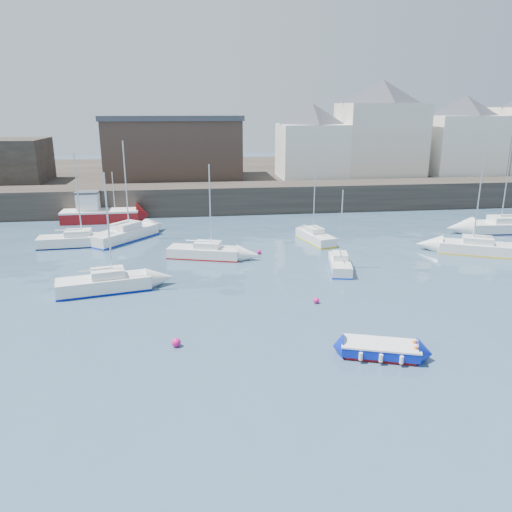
{
  "coord_description": "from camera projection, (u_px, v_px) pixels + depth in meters",
  "views": [
    {
      "loc": [
        -4.41,
        -20.5,
        11.3
      ],
      "look_at": [
        0.0,
        12.0,
        1.5
      ],
      "focal_mm": 35.0,
      "sensor_mm": 36.0,
      "label": 1
    }
  ],
  "objects": [
    {
      "name": "sailboat_e",
      "position": [
        76.0,
        240.0,
        42.17
      ],
      "size": [
        6.13,
        2.31,
        7.74
      ],
      "color": "white",
      "rests_on": "ground"
    },
    {
      "name": "buoy_mid",
      "position": [
        316.0,
        303.0,
        29.98
      ],
      "size": [
        0.35,
        0.35,
        0.35
      ],
      "primitive_type": "sphere",
      "color": "#D6126F",
      "rests_on": "ground"
    },
    {
      "name": "bldg_east_d",
      "position": [
        312.0,
        140.0,
        61.98
      ],
      "size": [
        11.14,
        11.14,
        8.95
      ],
      "color": "white",
      "rests_on": "land_strip"
    },
    {
      "name": "buoy_far",
      "position": [
        259.0,
        254.0,
        40.03
      ],
      "size": [
        0.37,
        0.37,
        0.37
      ],
      "primitive_type": "sphere",
      "color": "#D6126F",
      "rests_on": "ground"
    },
    {
      "name": "water",
      "position": [
        290.0,
        360.0,
        23.27
      ],
      "size": [
        220.0,
        220.0,
        0.0
      ],
      "primitive_type": "plane",
      "color": "#2D4760",
      "rests_on": "ground"
    },
    {
      "name": "sailboat_a",
      "position": [
        104.0,
        283.0,
        31.75
      ],
      "size": [
        6.07,
        3.04,
        7.55
      ],
      "color": "white",
      "rests_on": "ground"
    },
    {
      "name": "quay_wall",
      "position": [
        229.0,
        198.0,
        56.07
      ],
      "size": [
        90.0,
        5.0,
        3.0
      ],
      "primitive_type": "cube",
      "color": "#28231E",
      "rests_on": "ground"
    },
    {
      "name": "sailboat_g",
      "position": [
        507.0,
        227.0,
        46.83
      ],
      "size": [
        7.83,
        2.94,
        9.74
      ],
      "color": "white",
      "rests_on": "ground"
    },
    {
      "name": "sailboat_h",
      "position": [
        124.0,
        234.0,
        44.0
      ],
      "size": [
        5.88,
        6.52,
        8.6
      ],
      "color": "white",
      "rests_on": "ground"
    },
    {
      "name": "bldg_east_b",
      "position": [
        463.0,
        135.0,
        64.41
      ],
      "size": [
        11.88,
        11.88,
        9.95
      ],
      "color": "white",
      "rests_on": "land_strip"
    },
    {
      "name": "blue_dinghy",
      "position": [
        380.0,
        349.0,
        23.47
      ],
      "size": [
        3.9,
        2.61,
        0.68
      ],
      "color": "maroon",
      "rests_on": "ground"
    },
    {
      "name": "sailboat_b",
      "position": [
        205.0,
        252.0,
        38.87
      ],
      "size": [
        5.92,
        3.39,
        7.26
      ],
      "color": "white",
      "rests_on": "ground"
    },
    {
      "name": "land_strip",
      "position": [
        219.0,
        178.0,
        73.19
      ],
      "size": [
        90.0,
        32.0,
        2.8
      ],
      "primitive_type": "cube",
      "color": "#28231E",
      "rests_on": "ground"
    },
    {
      "name": "buoy_near",
      "position": [
        176.0,
        346.0,
        24.55
      ],
      "size": [
        0.46,
        0.46,
        0.46
      ],
      "primitive_type": "sphere",
      "color": "#D6126F",
      "rests_on": "ground"
    },
    {
      "name": "sailboat_c",
      "position": [
        340.0,
        264.0,
        36.02
      ],
      "size": [
        2.26,
        4.56,
        5.75
      ],
      "color": "white",
      "rests_on": "ground"
    },
    {
      "name": "sailboat_d",
      "position": [
        480.0,
        248.0,
        39.94
      ],
      "size": [
        6.73,
        4.61,
        8.24
      ],
      "color": "white",
      "rests_on": "ground"
    },
    {
      "name": "sailboat_f",
      "position": [
        315.0,
        237.0,
        43.58
      ],
      "size": [
        2.66,
        5.12,
        6.36
      ],
      "color": "white",
      "rests_on": "ground"
    },
    {
      "name": "fishing_boat",
      "position": [
        98.0,
        212.0,
        51.13
      ],
      "size": [
        7.71,
        3.01,
        5.07
      ],
      "color": "maroon",
      "rests_on": "ground"
    },
    {
      "name": "warehouse",
      "position": [
        174.0,
        147.0,
        61.43
      ],
      "size": [
        16.4,
        10.4,
        7.6
      ],
      "color": "#3D2D26",
      "rests_on": "land_strip"
    },
    {
      "name": "bldg_east_a",
      "position": [
        380.0,
        128.0,
        63.2
      ],
      "size": [
        13.36,
        13.36,
        11.8
      ],
      "color": "beige",
      "rests_on": "land_strip"
    }
  ]
}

